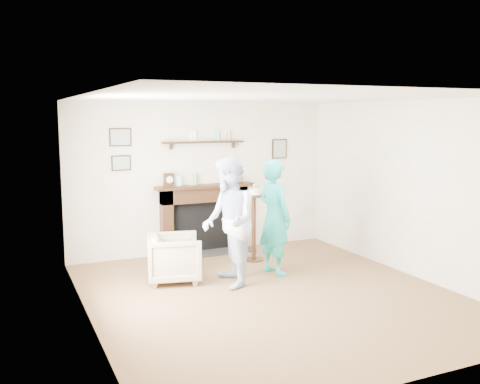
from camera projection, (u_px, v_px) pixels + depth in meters
name	position (u px, v px, depth m)	size (l,w,h in m)	color
ground	(271.00, 295.00, 6.85)	(5.00, 5.00, 0.00)	brown
room_shell	(248.00, 164.00, 7.24)	(4.54, 5.02, 2.52)	beige
armchair	(175.00, 281.00, 7.43)	(0.70, 0.72, 0.66)	tan
man	(229.00, 285.00, 7.24)	(0.85, 0.66, 1.75)	silver
woman	(274.00, 273.00, 7.79)	(0.61, 0.40, 1.67)	#1DA78F
pedestal_table	(254.00, 214.00, 8.40)	(0.38, 0.38, 1.22)	black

